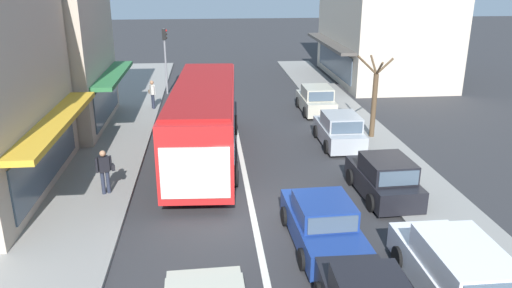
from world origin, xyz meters
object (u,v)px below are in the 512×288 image
(parked_hatchback_kerb_third, at_px, (339,131))
(pedestrian_browsing_midblock, at_px, (152,93))
(sedan_adjacent_lane_lead, at_px, (322,224))
(parked_hatchback_kerb_rear, at_px, (316,100))
(parked_wagon_kerb_front, at_px, (457,273))
(street_tree_right, at_px, (374,99))
(parked_hatchback_kerb_second, at_px, (384,179))
(traffic_light_downstreet, at_px, (165,50))
(city_bus, at_px, (204,117))
(pedestrian_with_handbag_near, at_px, (105,169))

(parked_hatchback_kerb_third, relative_size, pedestrian_browsing_midblock, 2.27)
(sedan_adjacent_lane_lead, bearing_deg, parked_hatchback_kerb_rear, 78.53)
(parked_wagon_kerb_front, xyz_separation_m, street_tree_right, (1.89, 12.29, 1.21))
(parked_hatchback_kerb_second, bearing_deg, parked_hatchback_kerb_third, 91.49)
(pedestrian_browsing_midblock, bearing_deg, traffic_light_downstreet, 82.58)
(city_bus, height_order, traffic_light_downstreet, traffic_light_downstreet)
(parked_hatchback_kerb_rear, relative_size, pedestrian_browsing_midblock, 2.27)
(city_bus, relative_size, sedan_adjacent_lane_lead, 2.58)
(parked_hatchback_kerb_third, bearing_deg, traffic_light_downstreet, 127.90)
(parked_hatchback_kerb_rear, distance_m, pedestrian_with_handbag_near, 14.23)
(street_tree_right, bearing_deg, pedestrian_browsing_midblock, 150.62)
(parked_hatchback_kerb_second, distance_m, street_tree_right, 6.74)
(parked_wagon_kerb_front, bearing_deg, parked_hatchback_kerb_rear, 89.27)
(parked_hatchback_kerb_third, height_order, street_tree_right, street_tree_right)
(parked_hatchback_kerb_rear, bearing_deg, parked_hatchback_kerb_third, -91.34)
(traffic_light_downstreet, xyz_separation_m, pedestrian_with_handbag_near, (-1.10, -15.67, -1.79))
(sedan_adjacent_lane_lead, xyz_separation_m, street_tree_right, (4.56, 9.39, 1.30))
(sedan_adjacent_lane_lead, height_order, pedestrian_with_handbag_near, pedestrian_with_handbag_near)
(parked_hatchback_kerb_third, bearing_deg, pedestrian_browsing_midblock, 142.73)
(street_tree_right, bearing_deg, parked_hatchback_kerb_third, -156.32)
(sedan_adjacent_lane_lead, bearing_deg, pedestrian_browsing_midblock, 112.29)
(sedan_adjacent_lane_lead, xyz_separation_m, pedestrian_with_handbag_near, (-6.94, 3.97, 0.40))
(traffic_light_downstreet, bearing_deg, parked_hatchback_kerb_third, -52.10)
(traffic_light_downstreet, bearing_deg, city_bus, -78.63)
(parked_hatchback_kerb_rear, relative_size, pedestrian_with_handbag_near, 2.27)
(city_bus, bearing_deg, traffic_light_downstreet, 101.37)
(traffic_light_downstreet, distance_m, street_tree_right, 14.64)
(street_tree_right, distance_m, pedestrian_browsing_midblock, 12.59)
(traffic_light_downstreet, distance_m, pedestrian_browsing_midblock, 4.50)
(parked_hatchback_kerb_second, bearing_deg, sedan_adjacent_lane_lead, -134.28)
(parked_hatchback_kerb_second, distance_m, parked_hatchback_kerb_third, 5.62)
(sedan_adjacent_lane_lead, relative_size, parked_hatchback_kerb_rear, 1.15)
(sedan_adjacent_lane_lead, bearing_deg, parked_wagon_kerb_front, -47.31)
(parked_hatchback_kerb_rear, distance_m, street_tree_right, 5.30)
(city_bus, height_order, street_tree_right, street_tree_right)
(street_tree_right, height_order, pedestrian_browsing_midblock, street_tree_right)
(sedan_adjacent_lane_lead, height_order, parked_wagon_kerb_front, parked_wagon_kerb_front)
(parked_hatchback_kerb_rear, xyz_separation_m, street_tree_right, (1.67, -4.87, 1.25))
(parked_wagon_kerb_front, bearing_deg, pedestrian_browsing_midblock, 116.13)
(traffic_light_downstreet, distance_m, pedestrian_with_handbag_near, 15.81)
(parked_hatchback_kerb_third, height_order, parked_hatchback_kerb_rear, same)
(parked_wagon_kerb_front, distance_m, pedestrian_browsing_midblock, 20.55)
(parked_wagon_kerb_front, distance_m, parked_hatchback_kerb_third, 11.50)
(sedan_adjacent_lane_lead, distance_m, traffic_light_downstreet, 20.62)
(city_bus, xyz_separation_m, parked_hatchback_kerb_rear, (6.29, 6.77, -1.17))
(parked_hatchback_kerb_third, bearing_deg, parked_wagon_kerb_front, -90.43)
(parked_hatchback_kerb_second, xyz_separation_m, street_tree_right, (1.66, 6.41, 1.25))
(sedan_adjacent_lane_lead, height_order, pedestrian_browsing_midblock, pedestrian_browsing_midblock)
(parked_wagon_kerb_front, xyz_separation_m, pedestrian_with_handbag_near, (-9.61, 6.87, 0.32))
(parked_wagon_kerb_front, bearing_deg, street_tree_right, 81.25)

